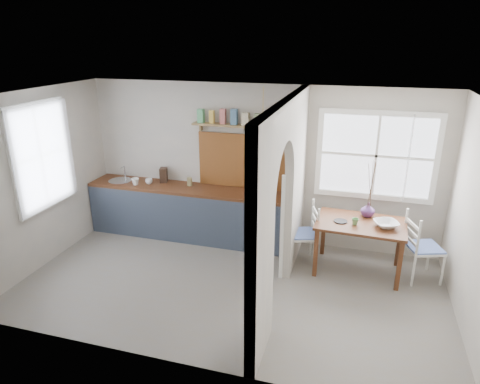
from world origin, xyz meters
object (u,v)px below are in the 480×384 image
(dining_table, at_px, (358,247))
(vase, at_px, (368,210))
(chair_left, at_px, (301,233))
(chair_right, at_px, (424,247))
(kettle, at_px, (268,189))

(dining_table, relative_size, vase, 5.87)
(chair_left, relative_size, vase, 4.50)
(chair_right, xyz_separation_m, kettle, (-2.33, 0.33, 0.51))
(dining_table, height_order, kettle, kettle)
(chair_left, bearing_deg, kettle, -137.23)
(chair_left, distance_m, kettle, 0.87)
(chair_left, distance_m, vase, 1.03)
(chair_left, xyz_separation_m, chair_right, (1.72, 0.00, 0.02))
(chair_right, distance_m, vase, 0.91)
(chair_right, bearing_deg, chair_left, 70.61)
(kettle, xyz_separation_m, vase, (1.53, -0.11, -0.13))
(chair_left, bearing_deg, chair_right, 71.74)
(dining_table, distance_m, chair_right, 0.89)
(kettle, height_order, vase, kettle)
(dining_table, xyz_separation_m, chair_right, (0.88, 0.04, 0.11))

